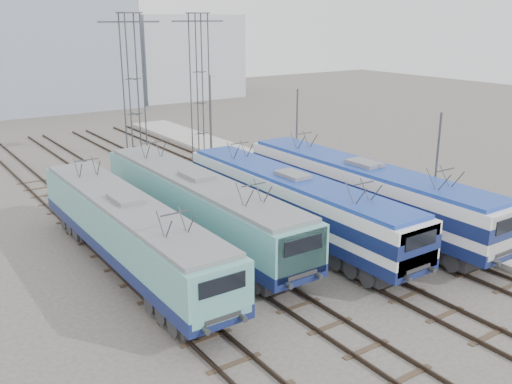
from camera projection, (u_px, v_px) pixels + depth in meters
The scene contains 14 objects.
ground at pixel (338, 292), 25.38m from camera, with size 160.00×160.00×0.00m, color #514C47.
platform at pixel (372, 202), 37.15m from camera, with size 4.00×70.00×0.30m, color #9E9E99.
locomotive_far_left at pixel (129, 230), 26.78m from camera, with size 2.76×17.41×3.28m.
locomotive_center_left at pixel (199, 204), 30.25m from camera, with size 2.84×17.93×3.37m.
locomotive_center_right at pixel (294, 201), 30.76m from camera, with size 2.76×17.46×3.28m.
locomotive_far_right at pixel (365, 189), 32.53m from camera, with size 2.88×18.21×3.42m.
catenary_tower_west at pixel (134, 91), 40.76m from camera, with size 4.50×1.20×12.00m.
catenary_tower_east at pixel (200, 83), 45.85m from camera, with size 4.50×1.20×12.00m.
mast_front at pixel (435, 177), 30.57m from camera, with size 0.12×0.12×7.00m, color #3F4247.
mast_mid at pixel (297, 139), 40.02m from camera, with size 0.12×0.12×7.00m, color #3F4247.
mast_rear at pixel (211, 116), 49.48m from camera, with size 0.12×0.12×7.00m, color #3F4247.
safety_cone at pixel (498, 253), 28.07m from camera, with size 0.33×0.33×0.59m, color #CB6308.
building_center at pixel (40, 38), 73.75m from camera, with size 22.00×14.00×18.00m, color #8490A3.
building_east at pixel (179, 56), 85.44m from camera, with size 16.00×12.00×12.00m, color #A6ADB8.
Camera 1 is at (-15.98, -16.84, 11.77)m, focal length 40.00 mm.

